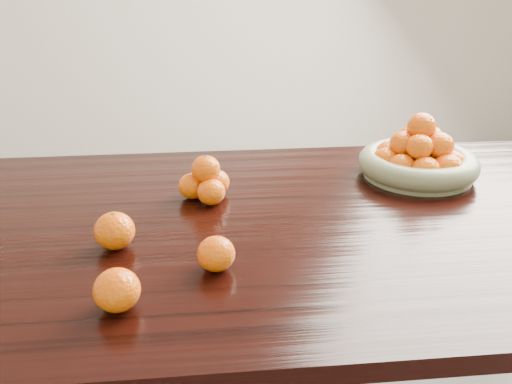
{
  "coord_description": "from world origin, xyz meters",
  "views": [
    {
      "loc": [
        -0.07,
        -1.16,
        1.32
      ],
      "look_at": [
        0.05,
        -0.02,
        0.83
      ],
      "focal_mm": 40.0,
      "sensor_mm": 36.0,
      "label": 1
    }
  ],
  "objects": [
    {
      "name": "orange_pyramid",
      "position": [
        -0.06,
        0.14,
        0.79
      ],
      "size": [
        0.13,
        0.13,
        0.11
      ],
      "rotation": [
        0.0,
        0.0,
        0.3
      ],
      "color": "#DE6106",
      "rests_on": "dining_table"
    },
    {
      "name": "loose_orange_0",
      "position": [
        -0.25,
        -0.1,
        0.79
      ],
      "size": [
        0.08,
        0.08,
        0.08
      ],
      "primitive_type": "ellipsoid",
      "color": "#DE6106",
      "rests_on": "dining_table"
    },
    {
      "name": "fruit_bowl",
      "position": [
        0.51,
        0.23,
        0.8
      ],
      "size": [
        0.32,
        0.32,
        0.18
      ],
      "rotation": [
        0.0,
        0.0,
        0.12
      ],
      "color": "gray",
      "rests_on": "dining_table"
    },
    {
      "name": "loose_orange_1",
      "position": [
        -0.22,
        -0.32,
        0.79
      ],
      "size": [
        0.08,
        0.08,
        0.08
      ],
      "primitive_type": "ellipsoid",
      "color": "#DE6106",
      "rests_on": "dining_table"
    },
    {
      "name": "loose_orange_2",
      "position": [
        -0.05,
        -0.21,
        0.78
      ],
      "size": [
        0.07,
        0.07,
        0.07
      ],
      "primitive_type": "ellipsoid",
      "color": "#DE6106",
      "rests_on": "dining_table"
    },
    {
      "name": "dining_table",
      "position": [
        0.0,
        0.0,
        0.66
      ],
      "size": [
        2.0,
        1.0,
        0.75
      ],
      "color": "black",
      "rests_on": "ground"
    }
  ]
}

